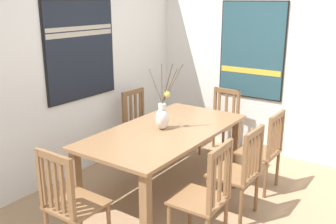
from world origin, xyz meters
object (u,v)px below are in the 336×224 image
chair_0 (70,201)px  chair_4 (205,196)px  painting_on_back_wall (81,50)px  chair_3 (141,123)px  dining_table (165,137)px  chair_2 (221,121)px  chair_5 (239,171)px  centerpiece_vase (163,116)px  painting_on_side_wall (252,51)px  chair_1 (263,149)px

chair_0 → chair_4: bearing=-49.9°
chair_4 → painting_on_back_wall: bearing=73.9°
chair_0 → chair_3: size_ratio=1.05×
dining_table → chair_2: bearing=0.5°
chair_0 → chair_4: chair_4 is taller
chair_3 → chair_5: size_ratio=0.98×
chair_3 → chair_5: 1.83m
centerpiece_vase → chair_3: bearing=52.0°
chair_4 → chair_5: size_ratio=1.04×
chair_2 → centerpiece_vase: bearing=179.2°
chair_5 → painting_on_side_wall: bearing=20.8°
chair_4 → painting_on_side_wall: painting_on_side_wall is taller
chair_0 → painting_on_back_wall: bearing=42.1°
chair_5 → chair_3: bearing=69.6°
centerpiece_vase → chair_5: (-0.01, -0.91, -0.39)m
centerpiece_vase → painting_on_back_wall: painting_on_back_wall is taller
painting_on_back_wall → centerpiece_vase: bearing=-87.6°
chair_1 → chair_4: (-1.29, 0.01, 0.01)m
chair_1 → painting_on_back_wall: size_ratio=0.79×
chair_0 → chair_4: 1.11m
chair_0 → chair_3: (1.97, 0.84, -0.02)m
chair_4 → centerpiece_vase: bearing=54.4°
chair_0 → painting_on_side_wall: (3.05, -0.23, 0.91)m
chair_1 → chair_5: size_ratio=0.98×
painting_on_back_wall → chair_4: bearing=-106.1°
dining_table → chair_5: chair_5 is taller
centerpiece_vase → chair_4: bearing=-125.6°
chair_0 → chair_1: 2.18m
chair_2 → chair_4: size_ratio=0.92×
chair_3 → dining_table: bearing=-126.9°
painting_on_back_wall → chair_3: bearing=-25.7°
dining_table → chair_4: bearing=-126.7°
centerpiece_vase → chair_1: centerpiece_vase is taller
centerpiece_vase → chair_1: size_ratio=0.79×
dining_table → painting_on_side_wall: size_ratio=1.51×
chair_2 → chair_5: (-1.36, -0.89, 0.02)m
painting_on_side_wall → chair_4: bearing=-165.1°
painting_on_side_wall → centerpiece_vase: bearing=171.5°
chair_2 → chair_3: chair_3 is taller
centerpiece_vase → chair_4: centerpiece_vase is taller
chair_2 → chair_1: bearing=-128.3°
chair_3 → chair_2: bearing=-49.2°
chair_1 → chair_5: (-0.67, -0.02, 0.00)m
chair_1 → chair_3: bearing=91.0°
chair_2 → chair_5: chair_5 is taller
chair_2 → chair_5: bearing=-146.7°
chair_2 → chair_3: 1.09m
centerpiece_vase → chair_0: size_ratio=0.75×
dining_table → chair_1: (0.66, -0.86, -0.16)m
chair_5 → painting_on_side_wall: 2.05m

